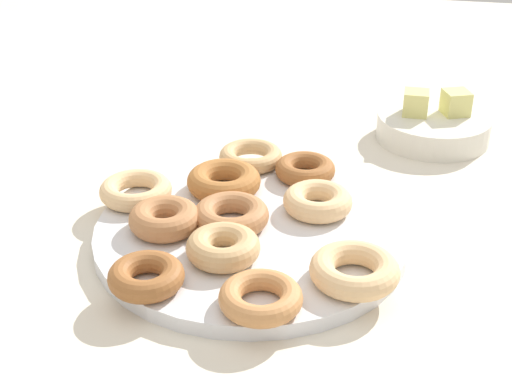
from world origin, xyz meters
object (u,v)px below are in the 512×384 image
(donut_3, at_px, (165,219))
(melon_chunk_left, at_px, (416,103))
(donut_6, at_px, (232,213))
(donut_plate, at_px, (251,233))
(donut_4, at_px, (251,156))
(donut_9, at_px, (305,169))
(melon_chunk_right, at_px, (456,103))
(donut_2, at_px, (318,201))
(donut_0, at_px, (261,298))
(donut_7, at_px, (224,181))
(donut_5, at_px, (354,270))
(donut_10, at_px, (136,190))
(donut_8, at_px, (146,276))
(fruit_bowl, at_px, (433,127))
(donut_1, at_px, (223,247))

(donut_3, distance_m, melon_chunk_left, 0.45)
(donut_3, bearing_deg, donut_6, 21.76)
(donut_plate, relative_size, donut_3, 4.41)
(donut_4, bearing_deg, donut_9, -18.19)
(donut_6, distance_m, melon_chunk_right, 0.43)
(donut_plate, height_order, donut_2, donut_2)
(donut_0, bearing_deg, donut_7, 112.03)
(donut_plate, xyz_separation_m, donut_6, (-0.02, 0.00, 0.02))
(donut_2, relative_size, donut_5, 0.89)
(donut_0, height_order, donut_6, donut_6)
(donut_7, distance_m, donut_10, 0.11)
(donut_3, distance_m, donut_9, 0.21)
(donut_8, relative_size, donut_10, 0.88)
(donut_7, xyz_separation_m, fruit_bowl, (0.26, 0.25, -0.01))
(donut_7, relative_size, donut_8, 1.18)
(donut_2, bearing_deg, donut_6, -152.90)
(donut_9, xyz_separation_m, donut_10, (-0.20, -0.10, -0.00))
(donut_plate, xyz_separation_m, melon_chunk_right, (0.24, 0.34, 0.05))
(donut_1, height_order, donut_6, donut_1)
(donut_2, xyz_separation_m, donut_10, (-0.22, -0.01, -0.00))
(donut_10, distance_m, melon_chunk_right, 0.50)
(donut_3, height_order, donut_4, donut_3)
(donut_2, bearing_deg, donut_3, -155.17)
(donut_2, relative_size, donut_4, 0.98)
(melon_chunk_right, bearing_deg, donut_2, -120.02)
(donut_plate, height_order, donut_5, donut_5)
(donut_3, height_order, donut_10, donut_3)
(donut_2, bearing_deg, donut_5, -68.03)
(donut_8, bearing_deg, donut_6, 67.52)
(donut_1, relative_size, donut_9, 1.03)
(donut_1, relative_size, melon_chunk_left, 2.24)
(donut_2, bearing_deg, donut_4, 133.78)
(donut_0, xyz_separation_m, donut_10, (-0.19, 0.18, 0.00))
(donut_plate, xyz_separation_m, donut_10, (-0.15, 0.04, 0.02))
(donut_7, height_order, fruit_bowl, donut_7)
(donut_0, height_order, fruit_bowl, donut_0)
(donut_plate, distance_m, donut_6, 0.03)
(donut_3, bearing_deg, donut_2, 24.83)
(donut_0, xyz_separation_m, donut_4, (-0.07, 0.31, -0.00))
(donut_10, distance_m, melon_chunk_left, 0.45)
(donut_6, distance_m, donut_7, 0.08)
(donut_plate, height_order, donut_6, donut_6)
(donut_plate, bearing_deg, donut_9, 71.96)
(donut_5, bearing_deg, donut_9, 110.39)
(donut_9, bearing_deg, donut_2, -72.25)
(donut_6, relative_size, melon_chunk_right, 2.45)
(melon_chunk_left, relative_size, melon_chunk_right, 1.00)
(donut_4, relative_size, melon_chunk_right, 2.37)
(donut_1, distance_m, donut_8, 0.09)
(donut_1, height_order, fruit_bowl, donut_1)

